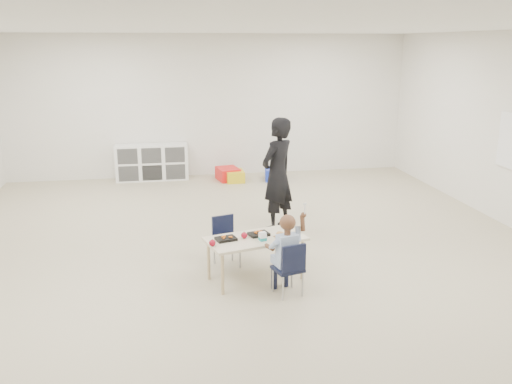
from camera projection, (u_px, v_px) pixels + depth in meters
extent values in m
plane|color=#B4A68B|center=(246.00, 256.00, 6.89)|extent=(9.00, 9.00, 0.00)
plane|color=white|center=(244.00, 26.00, 6.15)|extent=(9.00, 9.00, 0.00)
cube|color=white|center=(210.00, 106.00, 10.79)|extent=(8.00, 0.02, 2.80)
cube|color=white|center=(411.00, 346.00, 2.25)|extent=(8.00, 0.02, 2.80)
cube|color=beige|center=(256.00, 239.00, 6.09)|extent=(1.20, 0.81, 0.03)
cube|color=black|center=(259.00, 234.00, 6.15)|extent=(0.25, 0.21, 0.03)
cube|color=black|center=(226.00, 239.00, 6.00)|extent=(0.25, 0.21, 0.03)
cube|color=white|center=(263.00, 237.00, 5.97)|extent=(0.09, 0.09, 0.10)
ellipsoid|color=tan|center=(280.00, 234.00, 6.09)|extent=(0.09, 0.09, 0.07)
sphere|color=maroon|center=(244.00, 235.00, 6.05)|extent=(0.07, 0.07, 0.07)
sphere|color=maroon|center=(212.00, 243.00, 5.82)|extent=(0.07, 0.07, 0.07)
cube|color=white|center=(152.00, 162.00, 10.66)|extent=(1.40, 0.40, 0.70)
cube|color=white|center=(512.00, 141.00, 7.79)|extent=(0.02, 0.60, 0.80)
imported|color=black|center=(277.00, 175.00, 7.68)|extent=(0.70, 0.68, 1.63)
cube|color=red|center=(228.00, 174.00, 10.68)|extent=(0.47, 0.56, 0.24)
cube|color=gold|center=(235.00, 176.00, 10.58)|extent=(0.36, 0.45, 0.22)
cube|color=#162CAA|center=(274.00, 174.00, 10.70)|extent=(0.43, 0.52, 0.23)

